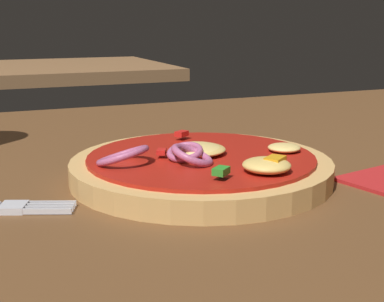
{
  "coord_description": "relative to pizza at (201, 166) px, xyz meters",
  "views": [
    {
      "loc": [
        -0.2,
        -0.42,
        0.17
      ],
      "look_at": [
        -0.03,
        0.01,
        0.05
      ],
      "focal_mm": 51.31,
      "sensor_mm": 36.0,
      "label": 1
    }
  ],
  "objects": [
    {
      "name": "background_table",
      "position": [
        0.04,
        1.25,
        -0.03
      ],
      "size": [
        0.69,
        0.54,
        0.03
      ],
      "color": "brown",
      "rests_on": "ground"
    },
    {
      "name": "dining_table",
      "position": [
        0.03,
        0.01,
        -0.03
      ],
      "size": [
        1.21,
        0.84,
        0.03
      ],
      "color": "brown",
      "rests_on": "ground"
    },
    {
      "name": "pizza",
      "position": [
        0.0,
        0.0,
        0.0
      ],
      "size": [
        0.22,
        0.22,
        0.04
      ],
      "color": "tan",
      "rests_on": "dining_table"
    }
  ]
}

